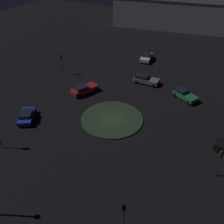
{
  "coord_description": "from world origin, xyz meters",
  "views": [
    {
      "loc": [
        -13.58,
        27.41,
        23.02
      ],
      "look_at": [
        0.0,
        0.0,
        1.31
      ],
      "focal_mm": 41.95,
      "sensor_mm": 36.0,
      "label": 1
    }
  ],
  "objects_px": {
    "car_white": "(146,57)",
    "traffic_light_southeast": "(62,60)",
    "car_grey": "(145,79)",
    "car_green": "(185,95)",
    "traffic_light_west": "(220,158)",
    "store_building": "(183,11)",
    "traffic_light_northwest": "(124,211)",
    "car_red": "(84,89)",
    "car_blue": "(26,116)"
  },
  "relations": [
    {
      "from": "car_red",
      "to": "car_white",
      "type": "relative_size",
      "value": 1.1
    },
    {
      "from": "car_grey",
      "to": "traffic_light_southeast",
      "type": "xyz_separation_m",
      "value": [
        15.23,
        3.7,
        2.11
      ]
    },
    {
      "from": "store_building",
      "to": "traffic_light_northwest",
      "type": "bearing_deg",
      "value": 90.83
    },
    {
      "from": "car_blue",
      "to": "traffic_light_southeast",
      "type": "relative_size",
      "value": 1.09
    },
    {
      "from": "car_green",
      "to": "traffic_light_west",
      "type": "bearing_deg",
      "value": -35.11
    },
    {
      "from": "car_red",
      "to": "store_building",
      "type": "bearing_deg",
      "value": 18.69
    },
    {
      "from": "car_green",
      "to": "traffic_light_northwest",
      "type": "xyz_separation_m",
      "value": [
        -0.4,
        25.06,
        1.94
      ]
    },
    {
      "from": "traffic_light_northwest",
      "to": "car_red",
      "type": "bearing_deg",
      "value": 9.81
    },
    {
      "from": "car_white",
      "to": "traffic_light_northwest",
      "type": "xyz_separation_m",
      "value": [
        -11.19,
        36.45,
        1.91
      ]
    },
    {
      "from": "car_red",
      "to": "car_white",
      "type": "xyz_separation_m",
      "value": [
        -4.76,
        -17.2,
        -0.0
      ]
    },
    {
      "from": "car_red",
      "to": "car_white",
      "type": "bearing_deg",
      "value": 9.82
    },
    {
      "from": "traffic_light_west",
      "to": "traffic_light_northwest",
      "type": "xyz_separation_m",
      "value": [
        6.67,
        10.39,
        -0.03
      ]
    },
    {
      "from": "car_green",
      "to": "traffic_light_northwest",
      "type": "height_order",
      "value": "traffic_light_northwest"
    },
    {
      "from": "traffic_light_southeast",
      "to": "store_building",
      "type": "relative_size",
      "value": 0.11
    },
    {
      "from": "car_green",
      "to": "store_building",
      "type": "distance_m",
      "value": 40.23
    },
    {
      "from": "car_blue",
      "to": "store_building",
      "type": "relative_size",
      "value": 0.12
    },
    {
      "from": "car_white",
      "to": "store_building",
      "type": "xyz_separation_m",
      "value": [
        -0.39,
        -27.35,
        3.04
      ]
    },
    {
      "from": "car_green",
      "to": "car_blue",
      "type": "relative_size",
      "value": 1.0
    },
    {
      "from": "traffic_light_southeast",
      "to": "traffic_light_west",
      "type": "distance_m",
      "value": 32.57
    },
    {
      "from": "car_blue",
      "to": "car_green",
      "type": "bearing_deg",
      "value": -80.53
    },
    {
      "from": "car_grey",
      "to": "store_building",
      "type": "xyz_separation_m",
      "value": [
        2.86,
        -36.66,
        3.05
      ]
    },
    {
      "from": "car_white",
      "to": "traffic_light_southeast",
      "type": "distance_m",
      "value": 17.81
    },
    {
      "from": "car_green",
      "to": "store_building",
      "type": "relative_size",
      "value": 0.12
    },
    {
      "from": "car_green",
      "to": "traffic_light_west",
      "type": "distance_m",
      "value": 16.41
    },
    {
      "from": "car_red",
      "to": "traffic_light_northwest",
      "type": "distance_m",
      "value": 25.07
    },
    {
      "from": "car_red",
      "to": "car_blue",
      "type": "xyz_separation_m",
      "value": [
        3.51,
        10.13,
        -0.04
      ]
    },
    {
      "from": "car_blue",
      "to": "traffic_light_west",
      "type": "distance_m",
      "value": 26.24
    },
    {
      "from": "car_white",
      "to": "traffic_light_northwest",
      "type": "bearing_deg",
      "value": 7.97
    },
    {
      "from": "traffic_light_southeast",
      "to": "store_building",
      "type": "bearing_deg",
      "value": 103.59
    },
    {
      "from": "car_blue",
      "to": "traffic_light_west",
      "type": "relative_size",
      "value": 1.16
    },
    {
      "from": "car_green",
      "to": "traffic_light_southeast",
      "type": "xyz_separation_m",
      "value": [
        22.76,
        1.62,
        2.13
      ]
    },
    {
      "from": "car_red",
      "to": "car_grey",
      "type": "xyz_separation_m",
      "value": [
        -8.01,
        -7.9,
        -0.0
      ]
    },
    {
      "from": "car_grey",
      "to": "car_white",
      "type": "relative_size",
      "value": 0.99
    },
    {
      "from": "car_grey",
      "to": "traffic_light_northwest",
      "type": "bearing_deg",
      "value": -74.77
    },
    {
      "from": "traffic_light_southeast",
      "to": "traffic_light_northwest",
      "type": "bearing_deg",
      "value": -14.72
    },
    {
      "from": "car_grey",
      "to": "car_blue",
      "type": "height_order",
      "value": "car_grey"
    },
    {
      "from": "car_red",
      "to": "car_green",
      "type": "bearing_deg",
      "value": -44.23
    },
    {
      "from": "car_green",
      "to": "traffic_light_northwest",
      "type": "relative_size",
      "value": 1.18
    },
    {
      "from": "car_red",
      "to": "car_blue",
      "type": "relative_size",
      "value": 1.11
    },
    {
      "from": "car_grey",
      "to": "car_green",
      "type": "bearing_deg",
      "value": -16.53
    },
    {
      "from": "car_grey",
      "to": "car_white",
      "type": "distance_m",
      "value": 9.86
    },
    {
      "from": "car_grey",
      "to": "store_building",
      "type": "distance_m",
      "value": 36.89
    },
    {
      "from": "car_blue",
      "to": "traffic_light_southeast",
      "type": "height_order",
      "value": "traffic_light_southeast"
    },
    {
      "from": "traffic_light_west",
      "to": "traffic_light_northwest",
      "type": "height_order",
      "value": "traffic_light_west"
    },
    {
      "from": "car_grey",
      "to": "car_white",
      "type": "bearing_deg",
      "value": 108.18
    },
    {
      "from": "car_green",
      "to": "traffic_light_northwest",
      "type": "distance_m",
      "value": 25.14
    },
    {
      "from": "car_red",
      "to": "traffic_light_west",
      "type": "xyz_separation_m",
      "value": [
        -22.62,
        8.86,
        1.94
      ]
    },
    {
      "from": "car_white",
      "to": "traffic_light_west",
      "type": "relative_size",
      "value": 1.17
    },
    {
      "from": "car_white",
      "to": "car_green",
      "type": "xyz_separation_m",
      "value": [
        -10.79,
        11.39,
        -0.03
      ]
    },
    {
      "from": "car_red",
      "to": "car_white",
      "type": "distance_m",
      "value": 17.85
    }
  ]
}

